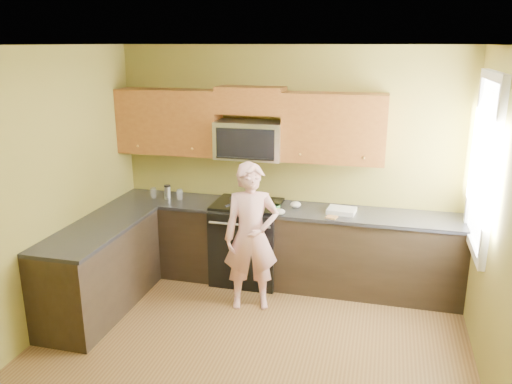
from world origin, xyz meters
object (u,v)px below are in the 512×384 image
(microwave, at_px, (250,158))
(woman, at_px, (251,237))
(frying_pan, at_px, (242,203))
(butter_tub, at_px, (275,211))
(stove, at_px, (247,241))
(travel_mug, at_px, (168,199))

(microwave, xyz_separation_m, woman, (0.21, -0.74, -0.67))
(woman, bearing_deg, microwave, 89.00)
(frying_pan, height_order, butter_tub, frying_pan)
(stove, xyz_separation_m, frying_pan, (-0.06, -0.03, 0.47))
(stove, relative_size, woman, 0.61)
(butter_tub, distance_m, travel_mug, 1.35)
(stove, xyz_separation_m, butter_tub, (0.35, -0.12, 0.45))
(stove, bearing_deg, butter_tub, -19.07)
(stove, bearing_deg, frying_pan, -155.95)
(woman, height_order, travel_mug, woman)
(microwave, distance_m, woman, 1.02)
(stove, distance_m, butter_tub, 0.58)
(frying_pan, bearing_deg, travel_mug, -161.84)
(stove, height_order, woman, woman)
(microwave, relative_size, frying_pan, 1.59)
(woman, bearing_deg, stove, 92.02)
(butter_tub, bearing_deg, microwave, 144.89)
(stove, relative_size, butter_tub, 7.86)
(frying_pan, xyz_separation_m, travel_mug, (-0.93, 0.05, -0.03))
(microwave, xyz_separation_m, travel_mug, (-0.99, -0.11, -0.53))
(microwave, xyz_separation_m, butter_tub, (0.35, -0.25, -0.53))
(frying_pan, height_order, travel_mug, travel_mug)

